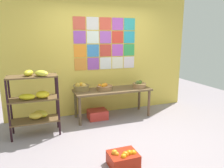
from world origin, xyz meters
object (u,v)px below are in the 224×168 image
fruit_basket_back_right (104,87)px  fruit_basket_right (139,85)px  fruit_basket_back_left (81,87)px  produce_crate_under_table (98,114)px  display_table (113,92)px  banana_shelf_unit (36,100)px  orange_crate_foreground (123,159)px

fruit_basket_back_right → fruit_basket_right: bearing=-5.1°
fruit_basket_right → fruit_basket_back_left: (-1.30, 0.20, 0.01)m
fruit_basket_right → produce_crate_under_table: fruit_basket_right is taller
display_table → banana_shelf_unit: bearing=-167.3°
banana_shelf_unit → fruit_basket_right: banana_shelf_unit is taller
fruit_basket_right → fruit_basket_back_right: bearing=174.9°
fruit_basket_back_right → orange_crate_foreground: 1.96m
produce_crate_under_table → orange_crate_foreground: (-0.15, -1.84, 0.01)m
produce_crate_under_table → orange_crate_foreground: orange_crate_foreground is taller
display_table → fruit_basket_right: (0.63, -0.07, 0.15)m
display_table → produce_crate_under_table: (-0.36, -0.00, -0.47)m
banana_shelf_unit → produce_crate_under_table: bearing=16.0°
fruit_basket_back_right → produce_crate_under_table: (-0.17, -0.00, -0.61)m
fruit_basket_right → fruit_basket_back_left: size_ratio=0.87×
orange_crate_foreground → fruit_basket_back_left: bearing=94.7°
fruit_basket_back_right → banana_shelf_unit: bearing=-165.6°
orange_crate_foreground → fruit_basket_right: bearing=57.2°
banana_shelf_unit → orange_crate_foreground: banana_shelf_unit is taller
fruit_basket_back_left → orange_crate_foreground: bearing=-85.3°
fruit_basket_right → banana_shelf_unit: bearing=-172.6°
fruit_basket_back_right → fruit_basket_back_left: size_ratio=0.98×
banana_shelf_unit → produce_crate_under_table: banana_shelf_unit is taller
display_table → orange_crate_foreground: bearing=-105.5°
display_table → orange_crate_foreground: size_ratio=4.24×
produce_crate_under_table → display_table: bearing=0.7°
fruit_basket_back_left → orange_crate_foreground: size_ratio=0.88×
fruit_basket_back_right → fruit_basket_right: fruit_basket_right is taller
fruit_basket_back_left → produce_crate_under_table: (0.32, -0.14, -0.63)m
fruit_basket_right → fruit_basket_back_left: fruit_basket_back_left is taller
fruit_basket_right → produce_crate_under_table: 1.17m
display_table → produce_crate_under_table: size_ratio=4.14×
fruit_basket_back_left → banana_shelf_unit: bearing=-152.1°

